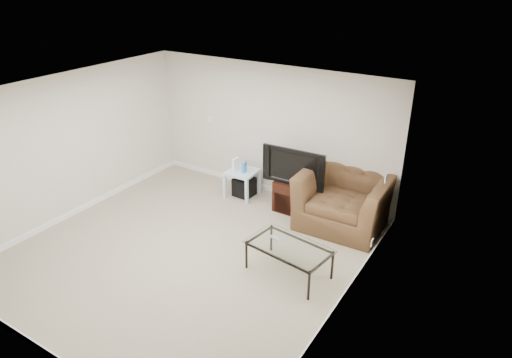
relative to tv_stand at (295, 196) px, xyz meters
The scene contains 18 objects.
floor 2.22m from the tv_stand, 111.50° to the right, with size 5.00×5.00×0.00m, color tan.
ceiling 3.12m from the tv_stand, 111.50° to the right, with size 5.00×5.00×0.00m, color white.
wall_back 1.33m from the tv_stand, 150.87° to the left, with size 5.00×0.02×2.50m, color silver.
wall_left 4.01m from the tv_stand, 148.21° to the right, with size 0.02×5.00×2.50m, color silver.
wall_right 2.83m from the tv_stand, 50.45° to the right, with size 0.02×5.00×2.50m, color silver.
plate_back 2.45m from the tv_stand, 168.78° to the left, with size 0.12×0.02×0.12m, color white.
plate_right_switch 1.99m from the tv_stand, 14.99° to the right, with size 0.02×0.09×0.13m, color white.
plate_right_outlet 1.84m from the tv_stand, 24.05° to the right, with size 0.02×0.08×0.12m, color white.
tv_stand is the anchor object (origin of this frame).
dvd_player 0.20m from the tv_stand, 90.60° to the right, with size 0.42×0.29×0.06m, color black.
television 0.62m from the tv_stand, 90.60° to the right, with size 1.08×0.22×0.67m, color black.
side_table 1.15m from the tv_stand, behind, with size 0.54×0.54×0.52m, color #A0B3C7, non-canonical shape.
subwoofer 1.12m from the tv_stand, behind, with size 0.35×0.35×0.35m, color black.
game_console 1.33m from the tv_stand, behind, with size 0.05×0.17×0.24m, color white.
game_case 1.13m from the tv_stand, behind, with size 0.05×0.15×0.21m, color #337FCC.
recliner 0.98m from the tv_stand, ahead, with size 1.46×0.95×1.27m, color #493821.
coffee_table 1.88m from the tv_stand, 65.47° to the right, with size 1.18×0.67×0.46m, color black, non-canonical shape.
remote 1.74m from the tv_stand, 72.45° to the right, with size 0.19×0.05×0.02m, color #B2B2B7.
Camera 1 is at (4.06, -4.51, 4.08)m, focal length 32.00 mm.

